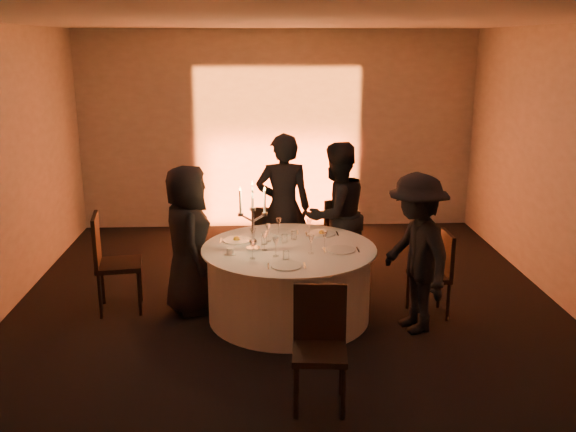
{
  "coord_description": "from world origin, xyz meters",
  "views": [
    {
      "loc": [
        -0.31,
        -6.26,
        2.81
      ],
      "look_at": [
        0.0,
        0.2,
        1.05
      ],
      "focal_mm": 40.0,
      "sensor_mm": 36.0,
      "label": 1
    }
  ],
  "objects_px": {
    "banquet_table": "(289,283)",
    "chair_front": "(320,339)",
    "chair_left": "(110,257)",
    "guest_right": "(416,253)",
    "guest_back_left": "(283,208)",
    "coffee_cup": "(230,251)",
    "chair_right": "(436,269)",
    "candelabra": "(253,226)",
    "guest_left": "(188,240)",
    "chair_back_right": "(335,232)",
    "guest_back_right": "(336,215)",
    "chair_back_left": "(269,235)"
  },
  "relations": [
    {
      "from": "chair_left",
      "to": "chair_right",
      "type": "relative_size",
      "value": 1.18
    },
    {
      "from": "guest_right",
      "to": "guest_back_left",
      "type": "bearing_deg",
      "value": -155.62
    },
    {
      "from": "chair_back_right",
      "to": "coffee_cup",
      "type": "relative_size",
      "value": 9.22
    },
    {
      "from": "banquet_table",
      "to": "chair_front",
      "type": "bearing_deg",
      "value": -84.36
    },
    {
      "from": "guest_back_left",
      "to": "coffee_cup",
      "type": "bearing_deg",
      "value": 66.82
    },
    {
      "from": "guest_left",
      "to": "guest_back_left",
      "type": "xyz_separation_m",
      "value": [
        1.04,
        0.91,
        0.1
      ]
    },
    {
      "from": "candelabra",
      "to": "guest_back_right",
      "type": "bearing_deg",
      "value": 45.12
    },
    {
      "from": "chair_back_right",
      "to": "guest_left",
      "type": "bearing_deg",
      "value": 4.58
    },
    {
      "from": "chair_left",
      "to": "chair_back_right",
      "type": "relative_size",
      "value": 1.06
    },
    {
      "from": "chair_right",
      "to": "guest_back_right",
      "type": "height_order",
      "value": "guest_back_right"
    },
    {
      "from": "chair_back_right",
      "to": "chair_back_left",
      "type": "bearing_deg",
      "value": -41.33
    },
    {
      "from": "chair_back_left",
      "to": "chair_back_right",
      "type": "xyz_separation_m",
      "value": [
        0.8,
        -0.23,
        0.1
      ]
    },
    {
      "from": "chair_front",
      "to": "coffee_cup",
      "type": "height_order",
      "value": "chair_front"
    },
    {
      "from": "chair_back_left",
      "to": "guest_right",
      "type": "relative_size",
      "value": 0.53
    },
    {
      "from": "chair_left",
      "to": "guest_right",
      "type": "xyz_separation_m",
      "value": [
        3.13,
        -0.61,
        0.19
      ]
    },
    {
      "from": "banquet_table",
      "to": "chair_front",
      "type": "xyz_separation_m",
      "value": [
        0.16,
        -1.65,
        0.16
      ]
    },
    {
      "from": "chair_left",
      "to": "candelabra",
      "type": "relative_size",
      "value": 1.5
    },
    {
      "from": "guest_back_left",
      "to": "guest_left",
      "type": "bearing_deg",
      "value": 41.5
    },
    {
      "from": "chair_back_right",
      "to": "coffee_cup",
      "type": "height_order",
      "value": "chair_back_right"
    },
    {
      "from": "chair_left",
      "to": "chair_front",
      "type": "xyz_separation_m",
      "value": [
        2.06,
        -1.91,
        -0.06
      ]
    },
    {
      "from": "coffee_cup",
      "to": "guest_back_right",
      "type": "bearing_deg",
      "value": 43.09
    },
    {
      "from": "banquet_table",
      "to": "guest_right",
      "type": "distance_m",
      "value": 1.35
    },
    {
      "from": "chair_back_right",
      "to": "coffee_cup",
      "type": "bearing_deg",
      "value": 23.47
    },
    {
      "from": "chair_front",
      "to": "guest_left",
      "type": "distance_m",
      "value": 2.25
    },
    {
      "from": "guest_right",
      "to": "coffee_cup",
      "type": "bearing_deg",
      "value": -110.46
    },
    {
      "from": "banquet_table",
      "to": "chair_right",
      "type": "relative_size",
      "value": 1.99
    },
    {
      "from": "chair_left",
      "to": "chair_right",
      "type": "distance_m",
      "value": 3.45
    },
    {
      "from": "chair_right",
      "to": "guest_left",
      "type": "relative_size",
      "value": 0.57
    },
    {
      "from": "banquet_table",
      "to": "coffee_cup",
      "type": "height_order",
      "value": "coffee_cup"
    },
    {
      "from": "banquet_table",
      "to": "chair_front",
      "type": "height_order",
      "value": "chair_front"
    },
    {
      "from": "chair_back_left",
      "to": "guest_back_left",
      "type": "bearing_deg",
      "value": 126.77
    },
    {
      "from": "guest_back_left",
      "to": "coffee_cup",
      "type": "relative_size",
      "value": 16.3
    },
    {
      "from": "banquet_table",
      "to": "chair_back_left",
      "type": "bearing_deg",
      "value": 97.04
    },
    {
      "from": "guest_right",
      "to": "candelabra",
      "type": "height_order",
      "value": "guest_right"
    },
    {
      "from": "chair_front",
      "to": "guest_back_left",
      "type": "height_order",
      "value": "guest_back_left"
    },
    {
      "from": "chair_right",
      "to": "candelabra",
      "type": "distance_m",
      "value": 1.98
    },
    {
      "from": "banquet_table",
      "to": "candelabra",
      "type": "distance_m",
      "value": 0.73
    },
    {
      "from": "chair_left",
      "to": "chair_back_right",
      "type": "height_order",
      "value": "chair_left"
    },
    {
      "from": "guest_back_left",
      "to": "coffee_cup",
      "type": "xyz_separation_m",
      "value": [
        -0.58,
        -1.33,
        -0.1
      ]
    },
    {
      "from": "chair_front",
      "to": "candelabra",
      "type": "xyz_separation_m",
      "value": [
        -0.53,
        1.6,
        0.47
      ]
    },
    {
      "from": "banquet_table",
      "to": "guest_right",
      "type": "height_order",
      "value": "guest_right"
    },
    {
      "from": "banquet_table",
      "to": "guest_left",
      "type": "distance_m",
      "value": 1.15
    },
    {
      "from": "chair_right",
      "to": "chair_left",
      "type": "bearing_deg",
      "value": -94.93
    },
    {
      "from": "guest_back_left",
      "to": "guest_right",
      "type": "height_order",
      "value": "guest_back_left"
    },
    {
      "from": "guest_left",
      "to": "chair_right",
      "type": "bearing_deg",
      "value": -107.39
    },
    {
      "from": "chair_right",
      "to": "guest_right",
      "type": "xyz_separation_m",
      "value": [
        -0.31,
        -0.34,
        0.29
      ]
    },
    {
      "from": "guest_right",
      "to": "guest_back_right",
      "type": "bearing_deg",
      "value": -168.93
    },
    {
      "from": "chair_left",
      "to": "chair_right",
      "type": "xyz_separation_m",
      "value": [
        3.44,
        -0.27,
        -0.1
      ]
    },
    {
      "from": "chair_left",
      "to": "coffee_cup",
      "type": "bearing_deg",
      "value": -118.2
    },
    {
      "from": "chair_back_right",
      "to": "chair_front",
      "type": "distance_m",
      "value": 2.86
    }
  ]
}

